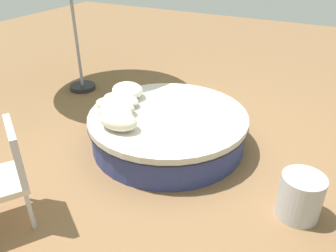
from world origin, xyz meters
TOP-DOWN VIEW (x-y plane):
  - ground_plane at (0.00, 0.00)m, footprint 16.00×16.00m
  - round_bed at (0.00, 0.00)m, footprint 2.00×2.00m
  - throw_pillow_0 at (0.71, -0.17)m, footprint 0.43×0.38m
  - throw_pillow_1 at (0.66, 0.06)m, footprint 0.51×0.30m
  - throw_pillow_2 at (0.61, 0.27)m, footprint 0.56×0.30m
  - throw_pillow_3 at (0.48, 0.44)m, footprint 0.46×0.30m
  - throw_pillow_4 at (0.33, 0.59)m, footprint 0.47×0.31m
  - patio_chair at (0.66, 1.84)m, footprint 0.71×0.70m
  - side_table at (-1.71, 0.55)m, footprint 0.41×0.41m

SIDE VIEW (x-z plane):
  - ground_plane at x=0.00m, z-range 0.00..0.00m
  - side_table at x=-1.71m, z-range 0.00..0.46m
  - round_bed at x=0.00m, z-range 0.01..0.45m
  - throw_pillow_1 at x=0.66m, z-range 0.44..0.59m
  - throw_pillow_2 at x=0.61m, z-range 0.44..0.62m
  - throw_pillow_3 at x=0.48m, z-range 0.44..0.62m
  - throw_pillow_4 at x=0.33m, z-range 0.44..0.65m
  - throw_pillow_0 at x=0.71m, z-range 0.44..0.65m
  - patio_chair at x=0.66m, z-range 0.07..1.05m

